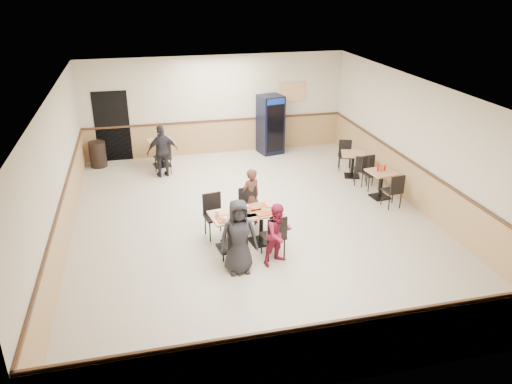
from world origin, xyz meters
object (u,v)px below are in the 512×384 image
object	(u,v)px
pepsi_cooler	(270,125)
trash_bin	(98,154)
main_table	(245,224)
diner_woman_right	(278,234)
diner_woman_left	(239,237)
diner_man_opposite	(251,197)
lone_diner	(162,151)
side_table_far	(353,161)
side_table_near	(381,180)
back_table	(161,149)

from	to	relation	value
pepsi_cooler	trash_bin	xyz separation A→B (m)	(-5.19, -0.04, -0.53)
main_table	diner_woman_right	distance (m)	0.94
diner_woman_left	pepsi_cooler	xyz separation A→B (m)	(2.35, 6.48, 0.18)
diner_woman_right	diner_man_opposite	bearing A→B (deg)	72.14
lone_diner	diner_woman_right	bearing A→B (deg)	98.28
side_table_far	pepsi_cooler	xyz separation A→B (m)	(-1.68, 2.50, 0.45)
side_table_far	diner_woman_left	bearing A→B (deg)	-135.35
main_table	lone_diner	bearing A→B (deg)	99.30
lone_diner	diner_man_opposite	bearing A→B (deg)	104.97
diner_man_opposite	side_table_near	world-z (taller)	diner_man_opposite
pepsi_cooler	diner_woman_right	bearing A→B (deg)	-115.53
pepsi_cooler	main_table	bearing A→B (deg)	-121.83
side_table_far	trash_bin	distance (m)	7.30
main_table	side_table_near	bearing A→B (deg)	14.07
diner_woman_right	diner_man_opposite	world-z (taller)	diner_man_opposite
side_table_near	trash_bin	bearing A→B (deg)	150.49
pepsi_cooler	back_table	bearing A→B (deg)	174.76
side_table_near	pepsi_cooler	xyz separation A→B (m)	(-1.79, 3.99, 0.44)
main_table	side_table_near	world-z (taller)	main_table
lone_diner	pepsi_cooler	distance (m)	3.62
main_table	trash_bin	xyz separation A→B (m)	(-3.17, 5.52, -0.13)
side_table_far	main_table	bearing A→B (deg)	-140.39
lone_diner	side_table_far	xyz separation A→B (m)	(5.07, -1.25, -0.28)
diner_man_opposite	side_table_near	xyz separation A→B (m)	(3.49, 0.66, -0.20)
main_table	diner_woman_left	size ratio (longest dim) A/B	1.03
side_table_far	trash_bin	world-z (taller)	trash_bin
diner_man_opposite	trash_bin	distance (m)	5.79
main_table	lone_diner	distance (m)	4.53
main_table	trash_bin	size ratio (longest dim) A/B	2.01
diner_woman_left	diner_woman_right	size ratio (longest dim) A/B	1.18
diner_woman_right	back_table	world-z (taller)	diner_woman_right
side_table_near	trash_bin	xyz separation A→B (m)	(-6.98, 3.95, -0.09)
trash_bin	diner_woman_left	bearing A→B (deg)	-66.17
lone_diner	pepsi_cooler	size ratio (longest dim) A/B	0.80
diner_man_opposite	side_table_far	size ratio (longest dim) A/B	1.64
diner_woman_left	main_table	bearing A→B (deg)	70.43
diner_man_opposite	lone_diner	world-z (taller)	lone_diner
side_table_far	lone_diner	bearing A→B (deg)	166.21
lone_diner	main_table	bearing A→B (deg)	96.06
side_table_near	trash_bin	size ratio (longest dim) A/B	0.97
side_table_far	pepsi_cooler	size ratio (longest dim) A/B	0.45
diner_woman_right	trash_bin	distance (m)	7.30
diner_man_opposite	pepsi_cooler	xyz separation A→B (m)	(1.70, 4.65, 0.24)
lone_diner	back_table	xyz separation A→B (m)	(0.00, 0.86, -0.22)
diner_woman_left	back_table	world-z (taller)	diner_woman_left
side_table_near	back_table	distance (m)	6.31
main_table	back_table	distance (m)	5.35
main_table	trash_bin	bearing A→B (deg)	111.51
diner_woman_left	trash_bin	xyz separation A→B (m)	(-2.84, 6.44, -0.36)
diner_woman_right	main_table	bearing A→B (deg)	97.88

